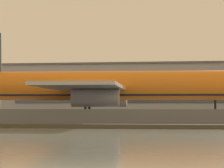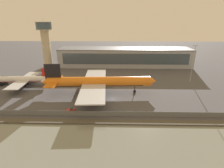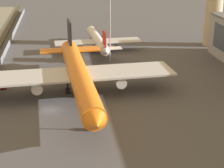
{
  "view_description": "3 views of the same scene",
  "coord_description": "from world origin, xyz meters",
  "px_view_note": "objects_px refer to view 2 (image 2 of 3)",
  "views": [
    {
      "loc": [
        6.55,
        -82.0,
        2.53
      ],
      "look_at": [
        -5.67,
        5.59,
        6.29
      ],
      "focal_mm": 85.0,
      "sensor_mm": 36.0,
      "label": 1
    },
    {
      "loc": [
        1.76,
        -75.13,
        34.65
      ],
      "look_at": [
        -0.21,
        7.79,
        4.72
      ],
      "focal_mm": 28.0,
      "sensor_mm": 36.0,
      "label": 2
    },
    {
      "loc": [
        81.3,
        2.91,
        36.39
      ],
      "look_at": [
        -2.66,
        15.07,
        4.7
      ],
      "focal_mm": 60.0,
      "sensor_mm": 36.0,
      "label": 3
    }
  ],
  "objects_px": {
    "ops_van": "(3,83)",
    "apron_light_mast_apron_east": "(48,64)",
    "baggage_tug": "(71,110)",
    "control_tower": "(45,40)",
    "passenger_jet_white_red": "(23,79)",
    "apron_light_mast_apron_west": "(193,62)",
    "cargo_jet_orange": "(98,82)"
  },
  "relations": [
    {
      "from": "passenger_jet_white_red",
      "to": "apron_light_mast_apron_west",
      "type": "height_order",
      "value": "apron_light_mast_apron_west"
    },
    {
      "from": "baggage_tug",
      "to": "apron_light_mast_apron_west",
      "type": "distance_m",
      "value": 74.77
    },
    {
      "from": "baggage_tug",
      "to": "control_tower",
      "type": "bearing_deg",
      "value": 116.08
    },
    {
      "from": "ops_van",
      "to": "control_tower",
      "type": "distance_m",
      "value": 48.39
    },
    {
      "from": "ops_van",
      "to": "apron_light_mast_apron_east",
      "type": "bearing_deg",
      "value": 2.46
    },
    {
      "from": "baggage_tug",
      "to": "ops_van",
      "type": "bearing_deg",
      "value": 146.48
    },
    {
      "from": "ops_van",
      "to": "control_tower",
      "type": "bearing_deg",
      "value": 75.7
    },
    {
      "from": "cargo_jet_orange",
      "to": "apron_light_mast_apron_east",
      "type": "relative_size",
      "value": 2.59
    },
    {
      "from": "passenger_jet_white_red",
      "to": "ops_van",
      "type": "bearing_deg",
      "value": 173.56
    },
    {
      "from": "apron_light_mast_apron_east",
      "to": "cargo_jet_orange",
      "type": "bearing_deg",
      "value": -22.67
    },
    {
      "from": "apron_light_mast_apron_west",
      "to": "apron_light_mast_apron_east",
      "type": "distance_m",
      "value": 83.17
    },
    {
      "from": "passenger_jet_white_red",
      "to": "baggage_tug",
      "type": "height_order",
      "value": "passenger_jet_white_red"
    },
    {
      "from": "baggage_tug",
      "to": "ops_van",
      "type": "relative_size",
      "value": 0.64
    },
    {
      "from": "apron_light_mast_apron_east",
      "to": "control_tower",
      "type": "bearing_deg",
      "value": 111.2
    },
    {
      "from": "cargo_jet_orange",
      "to": "apron_light_mast_apron_west",
      "type": "height_order",
      "value": "apron_light_mast_apron_west"
    },
    {
      "from": "cargo_jet_orange",
      "to": "control_tower",
      "type": "relative_size",
      "value": 1.57
    },
    {
      "from": "passenger_jet_white_red",
      "to": "apron_light_mast_apron_west",
      "type": "distance_m",
      "value": 98.09
    },
    {
      "from": "apron_light_mast_apron_east",
      "to": "baggage_tug",
      "type": "bearing_deg",
      "value": -58.2
    },
    {
      "from": "ops_van",
      "to": "apron_light_mast_apron_west",
      "type": "relative_size",
      "value": 0.25
    },
    {
      "from": "baggage_tug",
      "to": "ops_van",
      "type": "height_order",
      "value": "ops_van"
    },
    {
      "from": "ops_van",
      "to": "cargo_jet_orange",
      "type": "bearing_deg",
      "value": -11.05
    },
    {
      "from": "control_tower",
      "to": "apron_light_mast_apron_west",
      "type": "xyz_separation_m",
      "value": [
        99.04,
        -35.11,
        -8.88
      ]
    },
    {
      "from": "cargo_jet_orange",
      "to": "passenger_jet_white_red",
      "type": "distance_m",
      "value": 44.39
    },
    {
      "from": "control_tower",
      "to": "apron_light_mast_apron_east",
      "type": "distance_m",
      "value": 45.44
    },
    {
      "from": "ops_van",
      "to": "apron_light_mast_apron_east",
      "type": "relative_size",
      "value": 0.25
    },
    {
      "from": "apron_light_mast_apron_west",
      "to": "apron_light_mast_apron_east",
      "type": "xyz_separation_m",
      "value": [
        -82.92,
        -6.44,
        0.0
      ]
    },
    {
      "from": "control_tower",
      "to": "ops_van",
      "type": "bearing_deg",
      "value": -104.3
    },
    {
      "from": "baggage_tug",
      "to": "ops_van",
      "type": "xyz_separation_m",
      "value": [
        -47.04,
        31.16,
        0.47
      ]
    },
    {
      "from": "control_tower",
      "to": "apron_light_mast_apron_west",
      "type": "bearing_deg",
      "value": -19.52
    },
    {
      "from": "baggage_tug",
      "to": "passenger_jet_white_red",
      "type": "bearing_deg",
      "value": 139.18
    },
    {
      "from": "passenger_jet_white_red",
      "to": "apron_light_mast_apron_east",
      "type": "xyz_separation_m",
      "value": [
        14.39,
        2.58,
        8.5
      ]
    },
    {
      "from": "baggage_tug",
      "to": "control_tower",
      "type": "distance_m",
      "value": 84.74
    }
  ]
}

